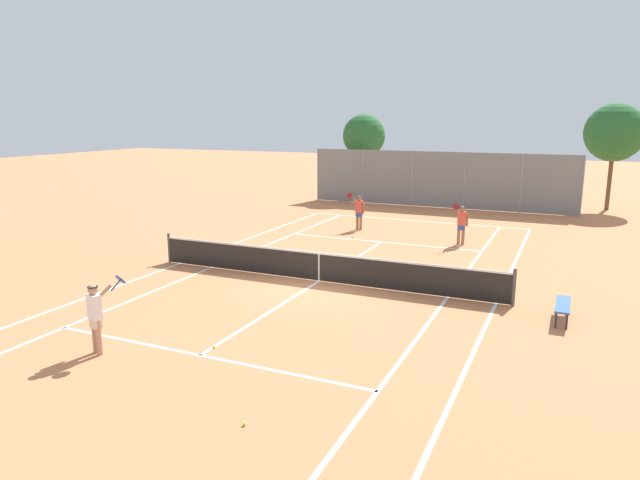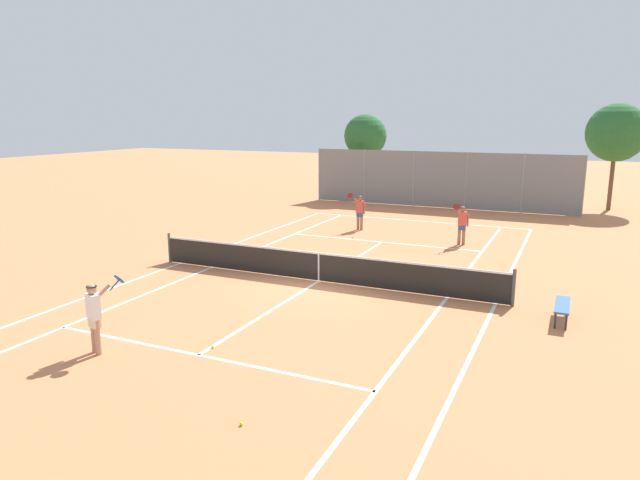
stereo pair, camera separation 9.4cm
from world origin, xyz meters
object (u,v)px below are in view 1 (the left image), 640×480
at_px(player_far_right, 461,223).
at_px(tree_behind_right, 616,134).
at_px(tennis_net, 319,266).
at_px(loose_tennis_ball_1, 352,237).
at_px(loose_tennis_ball_2, 244,424).
at_px(player_near_side, 96,314).
at_px(tree_behind_left, 365,137).
at_px(player_far_left, 359,210).
at_px(courtside_bench, 563,306).
at_px(loose_tennis_ball_3, 214,347).

relative_size(player_far_right, tree_behind_right, 0.30).
distance_m(tennis_net, tree_behind_right, 22.15).
relative_size(loose_tennis_ball_1, loose_tennis_ball_2, 1.00).
bearing_deg(loose_tennis_ball_2, player_near_side, 164.31).
height_order(player_near_side, tree_behind_left, tree_behind_left).
height_order(player_far_left, player_far_right, same).
bearing_deg(tennis_net, player_near_side, -106.38).
bearing_deg(player_far_left, tennis_net, -78.04).
relative_size(courtside_bench, tree_behind_left, 0.28).
distance_m(player_far_left, loose_tennis_ball_2, 17.56).
bearing_deg(loose_tennis_ball_1, player_far_left, 101.69).
distance_m(tree_behind_left, tree_behind_right, 14.38).
height_order(tennis_net, tree_behind_right, tree_behind_right).
distance_m(player_far_left, loose_tennis_ball_3, 14.58).
bearing_deg(loose_tennis_ball_2, player_far_right, 87.52).
bearing_deg(tennis_net, player_far_left, 101.96).
height_order(player_far_right, tree_behind_left, tree_behind_left).
height_order(player_far_left, loose_tennis_ball_2, player_far_left).
bearing_deg(courtside_bench, tree_behind_right, 84.89).
relative_size(loose_tennis_ball_2, loose_tennis_ball_3, 1.00).
distance_m(tennis_net, player_near_side, 7.55).
distance_m(loose_tennis_ball_3, tree_behind_right, 27.65).
xyz_separation_m(player_far_left, tree_behind_left, (-3.45, 10.19, 2.97)).
xyz_separation_m(player_near_side, courtside_bench, (9.36, 6.51, -0.52)).
xyz_separation_m(player_near_side, player_far_left, (0.33, 15.73, 0.00)).
distance_m(player_far_left, courtside_bench, 12.92).
bearing_deg(tree_behind_right, loose_tennis_ball_1, -128.56).
xyz_separation_m(player_near_side, tree_behind_right, (11.20, 27.09, 3.31)).
relative_size(player_far_right, loose_tennis_ball_3, 26.88).
height_order(loose_tennis_ball_3, tree_behind_left, tree_behind_left).
bearing_deg(player_near_side, courtside_bench, 34.82).
relative_size(player_far_right, loose_tennis_ball_2, 26.88).
bearing_deg(tree_behind_left, tennis_net, -74.31).
xyz_separation_m(loose_tennis_ball_3, courtside_bench, (7.18, 5.22, 0.38)).
xyz_separation_m(loose_tennis_ball_1, tree_behind_left, (-3.82, 12.00, 3.87)).
bearing_deg(loose_tennis_ball_3, tree_behind_right, 70.72).
height_order(loose_tennis_ball_1, tree_behind_left, tree_behind_left).
xyz_separation_m(tennis_net, player_far_right, (3.13, 7.27, 0.42)).
xyz_separation_m(player_far_right, tree_behind_right, (5.95, 12.59, 3.31)).
height_order(loose_tennis_ball_2, courtside_bench, courtside_bench).
distance_m(courtside_bench, tree_behind_left, 23.33).
height_order(tennis_net, player_far_right, player_far_right).
distance_m(player_far_right, tree_behind_left, 14.46).
bearing_deg(player_far_right, loose_tennis_ball_2, -92.48).
relative_size(player_near_side, tree_behind_left, 0.33).
height_order(tennis_net, tree_behind_left, tree_behind_left).
bearing_deg(tennis_net, courtside_bench, -5.72).
distance_m(player_near_side, tree_behind_right, 29.51).
xyz_separation_m(player_far_right, loose_tennis_ball_3, (-3.08, -13.21, -0.89)).
relative_size(player_far_left, loose_tennis_ball_1, 26.88).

